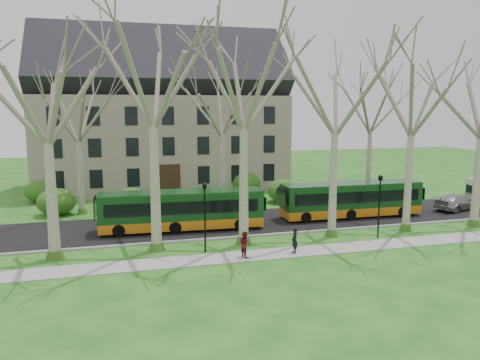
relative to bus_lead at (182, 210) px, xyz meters
name	(u,v)px	position (x,y,z in m)	size (l,w,h in m)	color
ground	(290,241)	(6.64, -4.57, -1.52)	(120.00, 120.00, 0.00)	#1C5B1A
sidewalk	(305,251)	(6.64, -7.07, -1.49)	(70.00, 2.00, 0.06)	gray
road	(265,221)	(6.64, 0.93, -1.49)	(80.00, 8.00, 0.06)	black
curb	(283,234)	(6.64, -3.07, -1.45)	(80.00, 0.25, 0.14)	#A5A39E
building	(162,114)	(0.64, 19.43, 6.55)	(26.50, 12.20, 16.00)	gray
tree_row_verge	(290,136)	(6.64, -4.27, 5.48)	(49.00, 7.00, 14.00)	gray
tree_row_far	(231,140)	(5.31, 6.43, 4.48)	(33.00, 7.00, 12.00)	gray
lamp_row	(297,206)	(6.64, -5.57, 1.06)	(36.22, 0.22, 4.30)	black
hedges	(189,192)	(1.98, 9.43, -0.52)	(30.60, 8.60, 2.00)	#274F16
bus_lead	(182,210)	(0.00, 0.00, 0.00)	(11.65, 2.43, 2.91)	#113D16
bus_follow	(351,199)	(13.83, 0.46, -0.02)	(11.47, 2.39, 2.87)	#113D16
sedan	(457,202)	(23.94, 0.36, -0.77)	(1.92, 4.71, 1.37)	#A4A4A9
pedestrian_a	(295,240)	(5.87, -7.26, -0.68)	(0.57, 0.37, 1.55)	black
pedestrian_b	(245,244)	(2.71, -7.26, -0.68)	(0.76, 0.59, 1.56)	maroon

